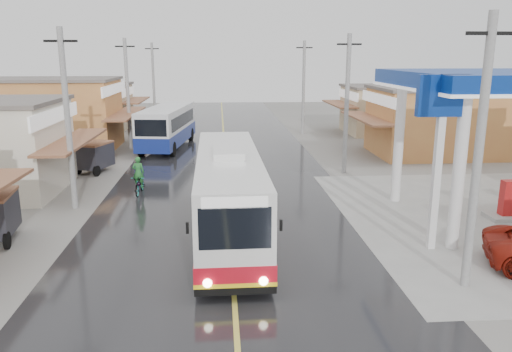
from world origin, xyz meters
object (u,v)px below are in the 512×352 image
at_px(second_bus, 167,126).
at_px(cyclist, 139,182).
at_px(tricycle_far, 95,155).
at_px(coach_bus, 229,194).

height_order(second_bus, cyclist, second_bus).
xyz_separation_m(cyclist, tricycle_far, (-3.36, 5.06, 0.38)).
height_order(coach_bus, second_bus, coach_bus).
relative_size(second_bus, tricycle_far, 3.50).
xyz_separation_m(second_bus, tricycle_far, (-3.54, -7.72, -0.61)).
bearing_deg(second_bus, coach_bus, -69.61).
bearing_deg(second_bus, tricycle_far, -106.64).
bearing_deg(coach_bus, cyclist, 124.26).
height_order(coach_bus, tricycle_far, coach_bus).
bearing_deg(tricycle_far, coach_bus, -36.81).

